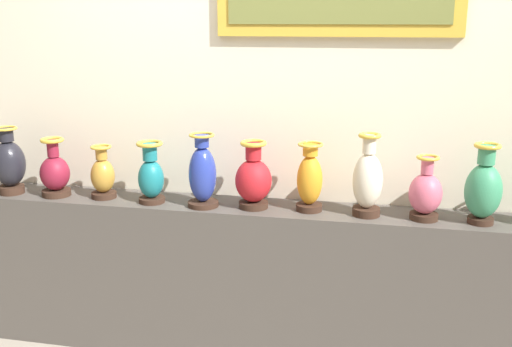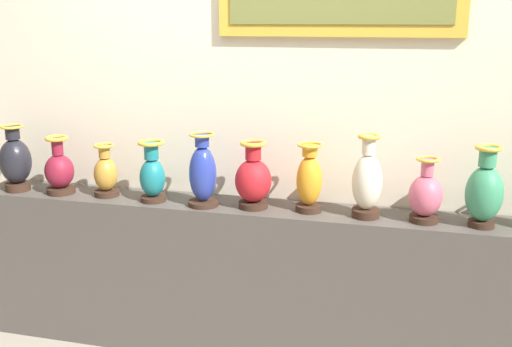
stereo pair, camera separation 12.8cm
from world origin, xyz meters
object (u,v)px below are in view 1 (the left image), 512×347
object	(u,v)px
vase_burgundy	(55,173)
vase_crimson	(253,179)
vase_rose	(425,193)
vase_teal	(151,176)
vase_onyx	(9,164)
vase_cobalt	(203,174)
vase_ivory	(368,181)
vase_jade	(483,189)
vase_ochre	(103,176)
vase_amber	(310,180)

from	to	relation	value
vase_burgundy	vase_crimson	bearing A→B (deg)	0.78
vase_rose	vase_teal	bearing A→B (deg)	-179.42
vase_crimson	vase_onyx	bearing A→B (deg)	-178.94
vase_cobalt	vase_ivory	distance (m)	0.83
vase_ivory	vase_jade	xyz separation A→B (m)	(0.54, -0.01, -0.01)
vase_ochre	vase_teal	xyz separation A→B (m)	(0.29, -0.03, 0.02)
vase_teal	vase_rose	bearing A→B (deg)	0.58
vase_cobalt	vase_crimson	distance (m)	0.26
vase_amber	vase_rose	size ratio (longest dim) A/B	1.11
vase_ochre	vase_rose	world-z (taller)	vase_rose
vase_ochre	vase_jade	bearing A→B (deg)	-0.47
vase_ochre	vase_rose	xyz separation A→B (m)	(1.68, -0.01, 0.01)
vase_cobalt	vase_crimson	size ratio (longest dim) A/B	1.09
vase_ochre	vase_onyx	bearing A→B (deg)	-176.93
vase_cobalt	vase_rose	world-z (taller)	vase_cobalt
vase_burgundy	vase_teal	size ratio (longest dim) A/B	0.98
vase_cobalt	vase_rose	xyz separation A→B (m)	(1.11, 0.02, -0.04)
vase_cobalt	vase_amber	distance (m)	0.55
vase_ivory	vase_ochre	bearing A→B (deg)	179.62
vase_ochre	vase_cobalt	xyz separation A→B (m)	(0.57, -0.03, 0.05)
vase_teal	vase_rose	world-z (taller)	vase_teal
vase_onyx	vase_cobalt	xyz separation A→B (m)	(1.11, -0.01, 0.00)
vase_burgundy	vase_cobalt	world-z (taller)	vase_cobalt
vase_crimson	vase_amber	bearing A→B (deg)	2.62
vase_rose	vase_ochre	bearing A→B (deg)	179.59
vase_burgundy	vase_crimson	xyz separation A→B (m)	(1.10, 0.02, 0.02)
vase_crimson	vase_teal	bearing A→B (deg)	-177.63
vase_cobalt	vase_ivory	xyz separation A→B (m)	(0.83, 0.03, 0.01)
vase_onyx	vase_amber	world-z (taller)	vase_onyx
vase_cobalt	vase_amber	bearing A→B (deg)	4.60
vase_rose	vase_jade	world-z (taller)	vase_jade
vase_teal	vase_cobalt	size ratio (longest dim) A/B	0.86
vase_ochre	vase_ivory	xyz separation A→B (m)	(1.40, -0.01, 0.06)
vase_amber	vase_cobalt	bearing A→B (deg)	-175.40
vase_burgundy	vase_cobalt	distance (m)	0.85
vase_ochre	vase_teal	size ratio (longest dim) A/B	0.88
vase_cobalt	vase_ivory	bearing A→B (deg)	1.72
vase_onyx	vase_teal	size ratio (longest dim) A/B	1.14
vase_teal	vase_crimson	xyz separation A→B (m)	(0.55, 0.02, 0.00)
vase_jade	vase_ivory	bearing A→B (deg)	179.29
vase_ochre	vase_cobalt	world-z (taller)	vase_cobalt
vase_onyx	vase_jade	bearing A→B (deg)	0.30
vase_ochre	vase_ivory	world-z (taller)	vase_ivory
vase_burgundy	vase_ochre	distance (m)	0.27
vase_burgundy	vase_teal	bearing A→B (deg)	-0.77
vase_teal	vase_ivory	xyz separation A→B (m)	(1.12, 0.02, 0.03)
vase_burgundy	vase_ochre	world-z (taller)	vase_burgundy
vase_burgundy	vase_amber	bearing A→B (deg)	1.16
vase_cobalt	vase_amber	world-z (taller)	vase_cobalt
vase_teal	vase_cobalt	xyz separation A→B (m)	(0.29, -0.01, 0.02)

